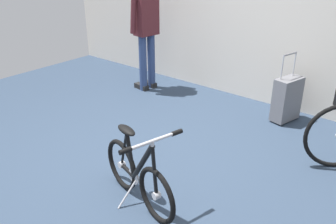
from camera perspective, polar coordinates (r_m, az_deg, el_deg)
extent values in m
plane|color=#2D3D51|center=(3.51, -3.33, -8.54)|extent=(7.01, 7.01, 0.00)
torus|color=black|center=(2.76, -1.85, -13.14)|extent=(0.45, 0.15, 0.45)
cylinder|color=#B7B7BC|center=(2.76, -1.85, -13.14)|extent=(0.07, 0.06, 0.06)
torus|color=black|center=(3.13, -7.38, -8.30)|extent=(0.45, 0.15, 0.45)
cylinder|color=#B7B7BC|center=(3.13, -7.38, -8.30)|extent=(0.07, 0.06, 0.06)
cylinder|color=black|center=(3.06, -6.44, -9.23)|extent=(0.20, 0.08, 0.05)
cylinder|color=black|center=(2.77, -4.09, -8.01)|extent=(0.32, 0.12, 0.44)
cylinder|color=black|center=(2.92, -6.03, -6.79)|extent=(0.12, 0.06, 0.38)
cylinder|color=black|center=(3.06, -6.44, -9.23)|extent=(0.20, 0.07, 0.04)
cylinder|color=black|center=(2.66, -2.17, -9.44)|extent=(0.08, 0.05, 0.41)
cylinder|color=black|center=(2.99, -7.02, -5.88)|extent=(0.14, 0.05, 0.37)
ellipsoid|color=black|center=(2.85, -6.65, -2.88)|extent=(0.24, 0.14, 0.05)
cylinder|color=#B7B7BC|center=(2.55, -2.52, -5.06)|extent=(0.03, 0.03, 0.04)
cylinder|color=#B7B7BC|center=(2.54, -2.53, -4.67)|extent=(0.13, 0.43, 0.03)
cylinder|color=black|center=(2.44, -6.82, -6.16)|extent=(0.06, 0.10, 0.04)
cylinder|color=black|center=(2.66, 1.40, -3.28)|extent=(0.06, 0.10, 0.04)
cylinder|color=#B7B7BC|center=(2.99, -5.45, -10.19)|extent=(0.14, 0.05, 0.14)
cylinder|color=#B7B7BC|center=(3.00, -6.49, -12.86)|extent=(0.06, 0.19, 0.21)
cylinder|color=navy|center=(5.30, -2.68, 8.08)|extent=(0.11, 0.11, 0.80)
cube|color=black|center=(5.45, -2.96, 4.50)|extent=(0.25, 0.12, 0.07)
cylinder|color=navy|center=(5.20, -4.01, 7.72)|extent=(0.11, 0.11, 0.80)
cube|color=black|center=(5.35, -4.24, 4.07)|extent=(0.25, 0.12, 0.07)
cube|color=#4C1E23|center=(5.08, -3.55, 15.60)|extent=(0.24, 0.34, 0.62)
cylinder|color=#4C1E23|center=(5.23, -1.85, 15.90)|extent=(0.13, 0.12, 0.52)
cylinder|color=#4C1E23|center=(4.96, -5.56, 15.31)|extent=(0.13, 0.11, 0.52)
cube|color=slate|center=(4.49, 18.42, 1.97)|extent=(0.26, 0.39, 0.52)
cylinder|color=#B7B7BC|center=(4.29, 17.74, 6.74)|extent=(0.02, 0.02, 0.28)
cylinder|color=#B7B7BC|center=(4.47, 19.50, 7.22)|extent=(0.02, 0.02, 0.28)
cylinder|color=slate|center=(4.34, 18.89, 8.74)|extent=(0.07, 0.23, 0.02)
cylinder|color=black|center=(4.47, 17.59, -1.69)|extent=(0.04, 0.03, 0.04)
cylinder|color=black|center=(4.66, 19.43, -0.83)|extent=(0.04, 0.03, 0.04)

